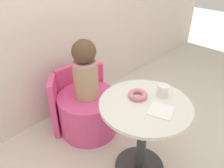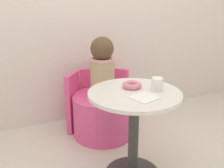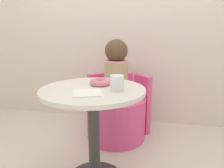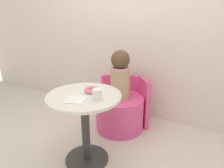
{
  "view_description": "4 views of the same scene",
  "coord_description": "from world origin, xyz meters",
  "px_view_note": "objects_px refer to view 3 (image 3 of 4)",
  "views": [
    {
      "loc": [
        -1.04,
        -0.7,
        1.59
      ],
      "look_at": [
        0.02,
        0.33,
        0.67
      ],
      "focal_mm": 35.0,
      "sensor_mm": 36.0,
      "label": 1
    },
    {
      "loc": [
        -0.81,
        -1.52,
        1.31
      ],
      "look_at": [
        -0.03,
        0.31,
        0.63
      ],
      "focal_mm": 42.0,
      "sensor_mm": 36.0,
      "label": 2
    },
    {
      "loc": [
        0.36,
        -1.17,
        0.99
      ],
      "look_at": [
        0.03,
        0.36,
        0.62
      ],
      "focal_mm": 32.0,
      "sensor_mm": 36.0,
      "label": 3
    },
    {
      "loc": [
        0.97,
        -1.3,
        1.33
      ],
      "look_at": [
        0.06,
        0.36,
        0.67
      ],
      "focal_mm": 32.0,
      "sensor_mm": 36.0,
      "label": 4
    }
  ],
  "objects_px": {
    "round_table": "(94,118)",
    "tub_chair": "(116,118)",
    "cup": "(117,83)",
    "child_figure": "(116,70)",
    "donut": "(100,82)"
  },
  "relations": [
    {
      "from": "donut",
      "to": "cup",
      "type": "height_order",
      "value": "cup"
    },
    {
      "from": "tub_chair",
      "to": "child_figure",
      "type": "xyz_separation_m",
      "value": [
        -0.0,
        0.0,
        0.48
      ]
    },
    {
      "from": "child_figure",
      "to": "donut",
      "type": "distance_m",
      "value": 0.58
    },
    {
      "from": "donut",
      "to": "child_figure",
      "type": "bearing_deg",
      "value": 90.76
    },
    {
      "from": "child_figure",
      "to": "cup",
      "type": "bearing_deg",
      "value": -78.58
    },
    {
      "from": "tub_chair",
      "to": "cup",
      "type": "bearing_deg",
      "value": -78.58
    },
    {
      "from": "round_table",
      "to": "cup",
      "type": "bearing_deg",
      "value": -11.14
    },
    {
      "from": "round_table",
      "to": "child_figure",
      "type": "xyz_separation_m",
      "value": [
        0.02,
        0.67,
        0.21
      ]
    },
    {
      "from": "tub_chair",
      "to": "child_figure",
      "type": "relative_size",
      "value": 1.03
    },
    {
      "from": "tub_chair",
      "to": "child_figure",
      "type": "distance_m",
      "value": 0.48
    },
    {
      "from": "round_table",
      "to": "cup",
      "type": "distance_m",
      "value": 0.29
    },
    {
      "from": "round_table",
      "to": "tub_chair",
      "type": "bearing_deg",
      "value": 88.6
    },
    {
      "from": "cup",
      "to": "round_table",
      "type": "bearing_deg",
      "value": 168.86
    },
    {
      "from": "tub_chair",
      "to": "donut",
      "type": "height_order",
      "value": "donut"
    },
    {
      "from": "tub_chair",
      "to": "cup",
      "type": "distance_m",
      "value": 0.88
    }
  ]
}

